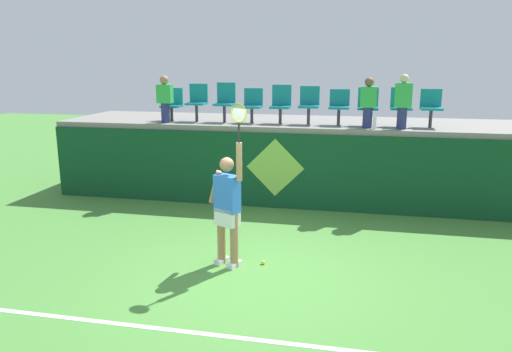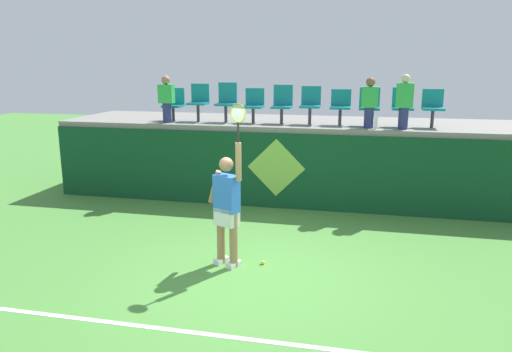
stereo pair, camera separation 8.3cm
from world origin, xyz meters
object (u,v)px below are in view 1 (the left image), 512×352
at_px(spectator_0, 165,98).
at_px(spectator_1, 368,102).
at_px(spectator_2, 403,101).
at_px(stadium_chair_9, 431,106).
at_px(stadium_chair_8, 401,105).
at_px(stadium_chair_3, 252,104).
at_px(stadium_chair_5, 309,103).
at_px(stadium_chair_2, 225,100).
at_px(stadium_chair_7, 368,105).
at_px(stadium_chair_0, 172,103).
at_px(stadium_chair_4, 281,103).
at_px(water_bottle, 375,123).
at_px(tennis_ball, 263,262).
at_px(stadium_chair_6, 339,105).
at_px(tennis_player, 228,206).
at_px(stadium_chair_1, 197,100).

height_order(spectator_0, spectator_1, spectator_0).
height_order(spectator_0, spectator_2, spectator_2).
relative_size(stadium_chair_9, spectator_0, 0.75).
bearing_deg(stadium_chair_8, stadium_chair_3, -179.96).
xyz_separation_m(spectator_1, spectator_2, (0.70, -0.03, 0.03)).
relative_size(stadium_chair_5, stadium_chair_9, 1.04).
relative_size(stadium_chair_2, stadium_chair_9, 1.12).
distance_m(stadium_chair_3, spectator_0, 2.00).
distance_m(stadium_chair_7, stadium_chair_8, 0.70).
bearing_deg(stadium_chair_2, stadium_chair_8, -0.08).
height_order(stadium_chair_0, spectator_0, spectator_0).
xyz_separation_m(stadium_chair_4, stadium_chair_8, (2.63, -0.01, -0.00)).
bearing_deg(water_bottle, stadium_chair_5, 159.06).
distance_m(tennis_ball, spectator_1, 4.47).
xyz_separation_m(stadium_chair_4, stadium_chair_6, (1.31, -0.01, -0.02)).
distance_m(stadium_chair_0, stadium_chair_3, 1.95).
bearing_deg(tennis_ball, stadium_chair_7, 68.18).
bearing_deg(stadium_chair_6, spectator_0, -173.51).
height_order(tennis_player, stadium_chair_0, tennis_player).
bearing_deg(stadium_chair_1, tennis_ball, -58.93).
relative_size(stadium_chair_0, stadium_chair_1, 0.88).
distance_m(stadium_chair_8, spectator_1, 0.81).
xyz_separation_m(stadium_chair_5, spectator_0, (-3.25, -0.45, 0.09)).
relative_size(spectator_0, spectator_2, 0.95).
relative_size(tennis_ball, stadium_chair_4, 0.08).
bearing_deg(tennis_player, stadium_chair_3, 96.85).
bearing_deg(stadium_chair_9, tennis_player, -130.28).
xyz_separation_m(stadium_chair_6, spectator_2, (1.32, -0.43, 0.14)).
relative_size(stadium_chair_8, spectator_1, 0.79).
height_order(stadium_chair_7, spectator_2, spectator_2).
xyz_separation_m(tennis_player, stadium_chair_8, (2.80, 4.04, 1.26)).
relative_size(stadium_chair_5, stadium_chair_6, 1.08).
height_order(water_bottle, stadium_chair_3, stadium_chair_3).
height_order(stadium_chair_5, spectator_0, spectator_0).
distance_m(stadium_chair_5, stadium_chair_7, 1.29).
bearing_deg(stadium_chair_6, stadium_chair_9, 0.04).
distance_m(stadium_chair_1, stadium_chair_3, 1.33).
xyz_separation_m(tennis_player, tennis_ball, (0.54, 0.14, -0.95)).
bearing_deg(tennis_ball, stadium_chair_1, 121.07).
height_order(stadium_chair_3, stadium_chair_6, same).
bearing_deg(stadium_chair_4, spectator_2, -9.61).
bearing_deg(stadium_chair_3, stadium_chair_2, 179.33).
height_order(stadium_chair_6, stadium_chair_9, stadium_chair_9).
xyz_separation_m(stadium_chair_5, stadium_chair_9, (2.61, -0.00, -0.01)).
bearing_deg(stadium_chair_1, stadium_chair_3, -0.15).
xyz_separation_m(stadium_chair_2, spectator_1, (3.24, -0.41, 0.05)).
height_order(tennis_ball, spectator_2, spectator_2).
bearing_deg(stadium_chair_9, stadium_chair_0, 179.98).
bearing_deg(stadium_chair_1, water_bottle, -7.71).
bearing_deg(stadium_chair_8, stadium_chair_7, 179.95).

